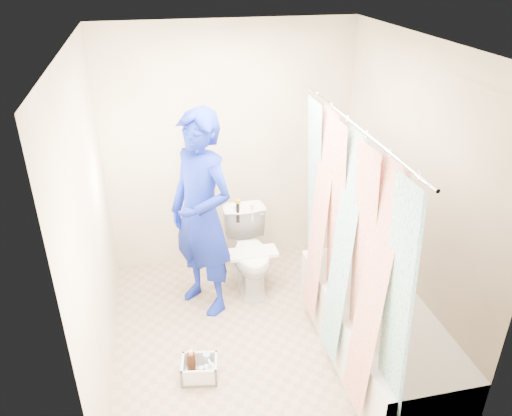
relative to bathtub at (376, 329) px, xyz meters
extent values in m
plane|color=gray|center=(-0.85, 0.43, -0.27)|extent=(2.60, 2.60, 0.00)
cube|color=white|center=(-0.85, 0.43, 2.13)|extent=(2.40, 2.60, 0.02)
cube|color=beige|center=(-0.85, 1.73, 0.93)|extent=(2.40, 0.02, 2.40)
cube|color=beige|center=(-0.85, -0.88, 0.93)|extent=(2.40, 0.02, 2.40)
cube|color=beige|center=(-2.05, 0.43, 0.93)|extent=(0.02, 2.60, 2.40)
cube|color=beige|center=(0.35, 0.43, 0.93)|extent=(0.02, 2.60, 2.40)
cube|color=white|center=(0.00, 0.00, -0.02)|extent=(0.70, 1.75, 0.50)
cube|color=white|center=(0.00, 0.00, 0.19)|extent=(0.58, 1.63, 0.06)
cylinder|color=silver|center=(-0.33, 0.00, 1.68)|extent=(0.02, 1.90, 0.02)
cube|color=silver|center=(-0.33, 0.00, 0.75)|extent=(0.06, 1.75, 1.80)
imported|color=white|center=(-0.77, 1.16, 0.10)|extent=(0.41, 0.72, 0.73)
cube|color=white|center=(-0.77, 1.04, 0.16)|extent=(0.45, 0.20, 0.03)
cylinder|color=black|center=(-0.85, 1.35, 0.43)|extent=(0.04, 0.04, 0.21)
cylinder|color=#C78E17|center=(-0.85, 1.35, 0.55)|extent=(0.06, 0.06, 0.03)
cylinder|color=silver|center=(-0.71, 1.36, 0.42)|extent=(0.03, 0.03, 0.18)
imported|color=#0F269B|center=(-1.23, 0.96, 0.65)|extent=(0.75, 0.80, 1.84)
cube|color=silver|center=(-1.40, 0.06, -0.25)|extent=(0.30, 0.26, 0.03)
cube|color=silver|center=(-1.52, 0.08, -0.19)|extent=(0.05, 0.22, 0.16)
cube|color=silver|center=(-1.27, 0.04, -0.19)|extent=(0.05, 0.22, 0.16)
cube|color=silver|center=(-1.41, -0.04, -0.19)|extent=(0.27, 0.06, 0.16)
cube|color=silver|center=(-1.38, 0.16, -0.19)|extent=(0.27, 0.06, 0.16)
cylinder|color=#3F1D0C|center=(-1.45, 0.11, -0.15)|extent=(0.06, 0.06, 0.18)
cylinder|color=white|center=(-1.34, 0.09, -0.16)|extent=(0.06, 0.06, 0.16)
cylinder|color=beige|center=(-1.39, 0.01, -0.18)|extent=(0.04, 0.04, 0.12)
cylinder|color=#3F1D0C|center=(-1.47, 0.02, -0.21)|extent=(0.05, 0.05, 0.05)
cylinder|color=gold|center=(-1.47, 0.02, -0.18)|extent=(0.06, 0.06, 0.01)
imported|color=silver|center=(-1.32, 0.01, -0.16)|extent=(0.09, 0.09, 0.17)
camera|label=1|loc=(-1.57, -2.77, 2.66)|focal=35.00mm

